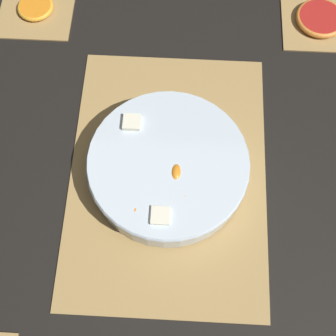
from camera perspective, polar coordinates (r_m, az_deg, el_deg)
name	(u,v)px	position (r m, az deg, el deg)	size (l,w,h in m)	color
ground_plane	(168,174)	(0.83, 0.00, -0.75)	(6.00, 6.00, 0.00)	black
bamboo_mat_center	(168,173)	(0.82, 0.00, -0.67)	(0.49, 0.34, 0.01)	#A8844C
coaster_mat_near_right	(319,21)	(1.05, 17.94, 16.65)	(0.15, 0.15, 0.01)	#A8844C
coaster_mat_far_right	(36,10)	(1.06, -15.74, 18.08)	(0.15, 0.15, 0.01)	#A8844C
fruit_salad_bowl	(168,166)	(0.79, -0.05, 0.26)	(0.27, 0.27, 0.06)	silver
orange_slice_whole	(35,7)	(1.05, -15.85, 18.36)	(0.07, 0.07, 0.01)	orange
grapefruit_slice	(320,18)	(1.04, 18.09, 16.96)	(0.10, 0.10, 0.01)	#B2231E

